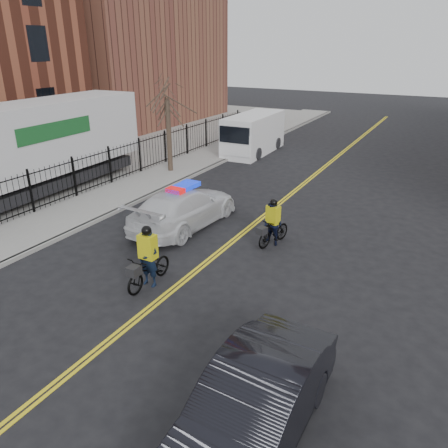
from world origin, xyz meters
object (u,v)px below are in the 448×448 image
Objects in this scene: cargo_van at (253,135)px; cyclist_far at (272,227)px; dark_sedan at (253,408)px; semi_trailer at (16,149)px; cyclist_near at (149,265)px; police_cruiser at (184,207)px.

cargo_van is 14.83m from cyclist_far.
dark_sedan is 0.80× the size of cargo_van.
semi_trailer is at bearing -112.71° from cargo_van.
cyclist_far is at bearing 64.45° from cyclist_near.
cyclist_near is at bearing 145.22° from dark_sedan.
cyclist_far reaches higher than dark_sedan.
cyclist_far reaches higher than police_cruiser.
cyclist_far is (3.87, 0.07, -0.11)m from police_cruiser.
police_cruiser is 10.85m from dark_sedan.
dark_sedan is at bearing -55.22° from cyclist_far.
dark_sedan is at bearing -66.62° from cargo_van.
cargo_van is (-3.03, 13.19, 0.45)m from police_cruiser.
police_cruiser is 3.07× the size of cyclist_far.
police_cruiser is at bearing -164.24° from cyclist_far.
cargo_van is at bearing 66.95° from semi_trailer.
cyclist_far is (2.21, 4.62, 0.01)m from cyclist_near.
cyclist_far is at bearing 110.90° from dark_sedan.
cyclist_far is (-3.07, 8.41, -0.12)m from dark_sedan.
police_cruiser is 0.39× the size of semi_trailer.
semi_trailer reaches higher than cyclist_near.
cargo_van is at bearing 115.70° from dark_sedan.
police_cruiser is at bearing 130.63° from dark_sedan.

